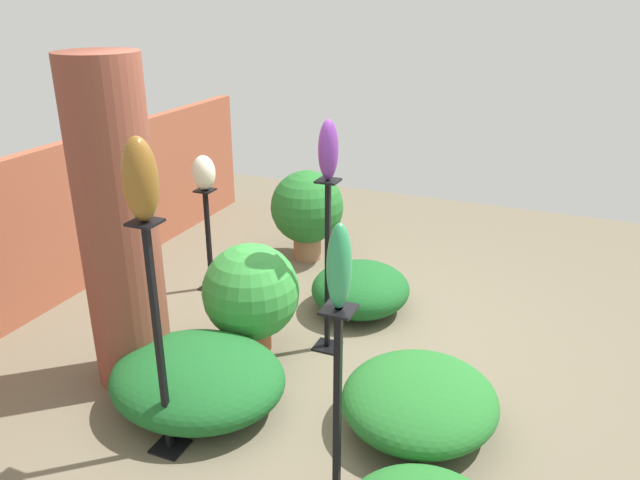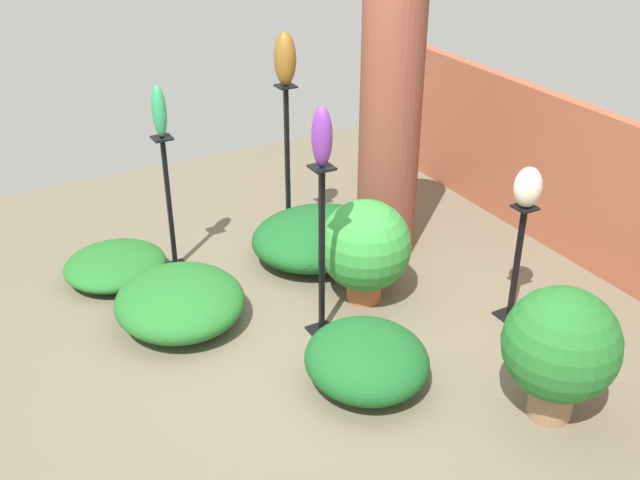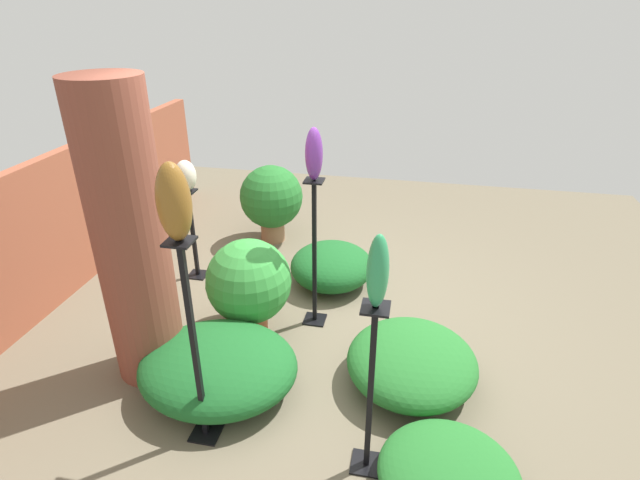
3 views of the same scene
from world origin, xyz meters
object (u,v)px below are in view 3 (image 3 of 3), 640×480
at_px(art_vase_jade, 378,272).
at_px(potted_plant_back_center, 271,198).
at_px(brick_pillar, 131,240).
at_px(potted_plant_walkway_edge, 249,283).
at_px(pedestal_violet, 315,260).
at_px(pedestal_jade, 370,399).
at_px(pedestal_ivory, 194,239).
at_px(art_vase_bronze, 174,202).
at_px(pedestal_bronze, 195,354).
at_px(art_vase_violet, 314,154).
at_px(art_vase_ivory, 186,176).

distance_m(art_vase_jade, potted_plant_back_center, 3.57).
height_order(brick_pillar, potted_plant_walkway_edge, brick_pillar).
distance_m(pedestal_violet, potted_plant_back_center, 1.81).
relative_size(brick_pillar, potted_plant_back_center, 2.43).
relative_size(pedestal_jade, potted_plant_back_center, 1.30).
distance_m(pedestal_jade, pedestal_violet, 1.65).
bearing_deg(pedestal_jade, pedestal_ivory, 45.40).
bearing_deg(pedestal_violet, art_vase_bronze, 162.49).
bearing_deg(brick_pillar, art_vase_bronze, -129.56).
relative_size(pedestal_bronze, potted_plant_walkway_edge, 1.72).
xyz_separation_m(brick_pillar, potted_plant_back_center, (2.47, -0.31, -0.61)).
distance_m(art_vase_bronze, potted_plant_walkway_edge, 1.77).
bearing_deg(potted_plant_walkway_edge, pedestal_violet, -65.73).
relative_size(pedestal_bronze, art_vase_violet, 3.47).
relative_size(pedestal_violet, art_vase_bronze, 3.01).
bearing_deg(brick_pillar, potted_plant_walkway_edge, -44.49).
bearing_deg(brick_pillar, art_vase_jade, -108.49).
distance_m(art_vase_ivory, art_vase_violet, 1.61).
xyz_separation_m(art_vase_bronze, potted_plant_back_center, (3.06, 0.40, -1.20)).
bearing_deg(pedestal_bronze, pedestal_jade, -91.51).
xyz_separation_m(art_vase_bronze, art_vase_jade, (-0.03, -1.14, -0.29)).
bearing_deg(pedestal_jade, potted_plant_back_center, 26.52).
xyz_separation_m(pedestal_jade, potted_plant_back_center, (3.09, 1.54, -0.02)).
relative_size(pedestal_ivory, art_vase_violet, 2.26).
bearing_deg(pedestal_bronze, pedestal_violet, -17.51).
bearing_deg(potted_plant_back_center, pedestal_jade, -153.48).
relative_size(art_vase_violet, potted_plant_back_center, 0.46).
bearing_deg(art_vase_bronze, pedestal_bronze, 180.00).
relative_size(pedestal_ivory, art_vase_jade, 2.24).
distance_m(art_vase_bronze, art_vase_jade, 1.17).
distance_m(art_vase_bronze, art_vase_violet, 1.56).
relative_size(pedestal_jade, potted_plant_walkway_edge, 1.40).
relative_size(pedestal_violet, potted_plant_walkway_edge, 1.58).
distance_m(pedestal_violet, art_vase_violet, 0.98).
relative_size(art_vase_bronze, potted_plant_walkway_edge, 0.52).
bearing_deg(art_vase_ivory, pedestal_violet, -111.41).
height_order(pedestal_ivory, pedestal_jade, pedestal_jade).
height_order(art_vase_jade, art_vase_violet, art_vase_violet).
bearing_deg(pedestal_violet, art_vase_ivory, 68.59).
height_order(brick_pillar, art_vase_bronze, brick_pillar).
height_order(art_vase_jade, potted_plant_back_center, art_vase_jade).
xyz_separation_m(art_vase_jade, potted_plant_walkway_edge, (1.27, 1.21, -0.97)).
relative_size(pedestal_bronze, art_vase_ivory, 4.82).
bearing_deg(pedestal_ivory, pedestal_violet, -111.41).
distance_m(art_vase_violet, potted_plant_back_center, 2.10).
xyz_separation_m(art_vase_ivory, art_vase_jade, (-2.07, -2.10, 0.32)).
distance_m(brick_pillar, potted_plant_back_center, 2.56).
distance_m(art_vase_ivory, potted_plant_walkway_edge, 1.37).
bearing_deg(art_vase_jade, pedestal_bronze, 88.49).
distance_m(art_vase_bronze, potted_plant_back_center, 3.31).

